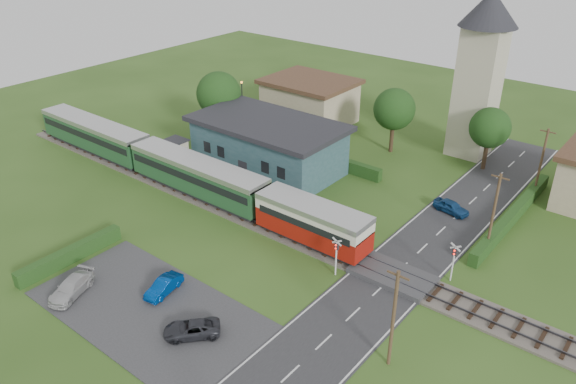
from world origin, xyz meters
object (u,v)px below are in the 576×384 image
Objects in this scene: station_building at (268,145)px; car_on_road at (451,207)px; house_west at (310,100)px; pedestrian_near at (278,193)px; crossing_signal_near at (336,251)px; train at (175,167)px; crossing_signal_far at (454,257)px; equipment_hut at (176,151)px; pedestrian_far at (181,157)px; car_park_dark at (192,329)px; church_tower at (482,63)px; car_park_silver at (71,287)px; car_park_blue at (164,286)px.

car_on_road is at bearing 9.00° from station_building.
house_west is 6.23× the size of pedestrian_near.
house_west is at bearing 130.11° from crossing_signal_near.
crossing_signal_far is (27.94, 2.39, -0.04)m from train.
crossing_signal_near is at bearing -12.94° from equipment_hut.
pedestrian_far is at bearing 166.24° from crossing_signal_near.
house_west is 3.30× the size of crossing_signal_far.
station_building is 26.34m from car_park_dark.
car_park_dark is (-10.73, -16.28, -1.54)m from crossing_signal_far.
pedestrian_near is (10.34, 3.27, -0.86)m from train.
house_west is at bearing 5.02° from pedestrian_far.
car_on_road is at bearing 27.04° from train.
crossing_signal_far is at bearing -35.77° from house_west.
station_building is 23.89m from church_tower.
crossing_signal_near is at bearing -146.31° from crossing_signal_far.
pedestrian_far is at bearing -143.15° from station_building.
pedestrian_near reaches higher than car_park_silver.
equipment_hut is 0.16× the size of station_building.
car_on_road reaches higher than car_park_dark.
train is 10.64× the size of car_park_silver.
station_building is 9.23× the size of pedestrian_near.
car_park_silver is at bearing -66.25° from train.
car_park_blue is 21.82m from pedestrian_far.
station_building is 3.94× the size of car_park_silver.
station_building is 9.40m from pedestrian_far.
car_on_road is at bearing 39.31° from car_park_silver.
car_park_dark is (-2.13, -39.89, -9.63)m from church_tower.
church_tower is 17.47m from car_on_road.
equipment_hut is 28.69m from car_on_road.
house_west is 7.31× the size of pedestrian_far.
crossing_signal_near reaches higher than equipment_hut.
church_tower reaches higher than crossing_signal_near.
train reaches higher than car_on_road.
car_park_blue is at bearing -137.31° from crossing_signal_far.
station_building is 4.75× the size of car_on_road.
equipment_hut is 1.73× the size of pedestrian_far.
house_west is (-0.66, 23.00, 0.61)m from train.
church_tower is (23.00, 22.80, 8.48)m from equipment_hut.
crossing_signal_near is 1.89× the size of pedestrian_near.
church_tower is 45.08m from car_park_silver.
church_tower is 26.01m from pedestrian_near.
equipment_hut is at bearing -176.03° from car_park_dark.
crossing_signal_far is (31.60, -0.81, 0.39)m from equipment_hut.
car_park_silver is at bearing -134.17° from crossing_signal_near.
car_on_road is (24.27, -10.95, -2.17)m from house_west.
car_park_silver is at bearing 160.57° from car_on_road.
station_building reaches higher than car_park_silver.
crossing_signal_far is (7.20, 4.80, 0.00)m from crossing_signal_near.
crossing_signal_near is at bearing -91.66° from pedestrian_far.
pedestrian_far is (-10.29, 19.78, 0.52)m from car_park_silver.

